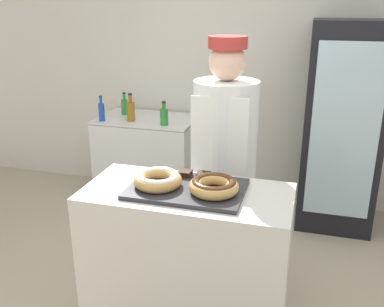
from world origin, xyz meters
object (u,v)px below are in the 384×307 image
(donut_light_glaze, at_px, (158,179))
(baker_person, at_px, (224,166))
(beverage_fridge, at_px, (342,128))
(bottle_green, at_px, (164,116))
(chest_freezer, at_px, (149,159))
(brownie_back_left, at_px, (185,173))
(bottle_blue, at_px, (102,111))
(bottle_green_b, at_px, (125,106))
(brownie_back_right, at_px, (203,175))
(donut_chocolate_glaze, at_px, (214,185))
(bottle_amber, at_px, (131,110))
(serving_tray, at_px, (187,189))

(donut_light_glaze, distance_m, baker_person, 0.66)
(beverage_fridge, relative_size, bottle_green, 8.17)
(beverage_fridge, distance_m, chest_freezer, 1.86)
(brownie_back_left, bearing_deg, bottle_green, 113.87)
(baker_person, distance_m, bottle_blue, 1.69)
(bottle_blue, bearing_deg, bottle_green_b, 70.46)
(beverage_fridge, bearing_deg, bottle_blue, -174.48)
(chest_freezer, bearing_deg, brownie_back_right, -58.73)
(baker_person, relative_size, beverage_fridge, 0.97)
(donut_chocolate_glaze, height_order, baker_person, baker_person)
(bottle_amber, distance_m, bottle_blue, 0.28)
(donut_chocolate_glaze, distance_m, bottle_amber, 2.02)
(baker_person, bearing_deg, brownie_back_left, -108.02)
(brownie_back_left, distance_m, brownie_back_right, 0.11)
(bottle_green, bearing_deg, baker_person, -52.13)
(bottle_green, bearing_deg, bottle_blue, -177.94)
(donut_light_glaze, bearing_deg, chest_freezer, 113.36)
(brownie_back_left, xyz_separation_m, baker_person, (0.14, 0.43, -0.10))
(chest_freezer, bearing_deg, bottle_blue, -149.77)
(brownie_back_left, distance_m, bottle_green_b, 2.04)
(bottle_amber, bearing_deg, bottle_blue, -165.25)
(baker_person, height_order, bottle_blue, baker_person)
(bottle_amber, xyz_separation_m, bottle_green_b, (-0.16, 0.22, -0.02))
(chest_freezer, height_order, bottle_green, bottle_green)
(brownie_back_right, bearing_deg, beverage_fridge, 62.79)
(beverage_fridge, distance_m, bottle_blue, 2.19)
(bottle_blue, xyz_separation_m, bottle_green_b, (0.10, 0.29, -0.01))
(chest_freezer, relative_size, bottle_amber, 3.57)
(donut_chocolate_glaze, xyz_separation_m, bottle_green_b, (-1.35, 1.86, -0.09))
(bottle_blue, height_order, bottle_green_b, bottle_blue)
(donut_chocolate_glaze, distance_m, chest_freezer, 2.17)
(brownie_back_right, relative_size, bottle_blue, 0.30)
(bottle_amber, bearing_deg, beverage_fridge, 4.19)
(chest_freezer, bearing_deg, bottle_green, -38.45)
(beverage_fridge, bearing_deg, bottle_amber, -175.81)
(brownie_back_left, relative_size, bottle_amber, 0.27)
(donut_light_glaze, distance_m, bottle_blue, 1.94)
(serving_tray, bearing_deg, donut_light_glaze, -169.25)
(bottle_green, xyz_separation_m, bottle_amber, (-0.35, 0.05, 0.02))
(bottle_blue, bearing_deg, bottle_amber, 14.75)
(brownie_back_left, relative_size, bottle_blue, 0.30)
(beverage_fridge, xyz_separation_m, bottle_amber, (-1.91, -0.14, 0.06))
(donut_light_glaze, distance_m, bottle_green, 1.68)
(bottle_blue, bearing_deg, brownie_back_left, -48.26)
(bottle_green, bearing_deg, beverage_fridge, 6.88)
(donut_chocolate_glaze, xyz_separation_m, brownie_back_left, (-0.21, 0.17, -0.02))
(serving_tray, distance_m, baker_person, 0.59)
(serving_tray, relative_size, bottle_green_b, 2.79)
(brownie_back_right, relative_size, beverage_fridge, 0.04)
(donut_chocolate_glaze, distance_m, beverage_fridge, 1.92)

